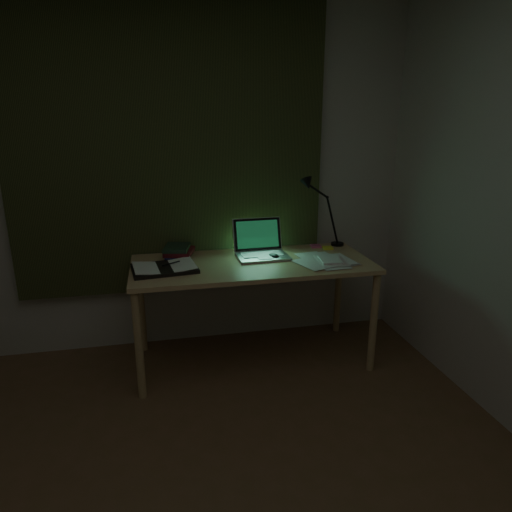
% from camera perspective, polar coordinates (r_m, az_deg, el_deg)
% --- Properties ---
extents(wall_back, '(3.50, 0.00, 2.50)m').
position_cam_1_polar(wall_back, '(3.37, -10.61, 9.19)').
color(wall_back, beige).
rests_on(wall_back, ground).
extents(curtain, '(2.20, 0.06, 2.00)m').
position_cam_1_polar(curtain, '(3.31, -10.77, 12.54)').
color(curtain, '#2D351A').
rests_on(curtain, wall_back).
extents(desk, '(1.62, 0.71, 0.74)m').
position_cam_1_polar(desk, '(3.24, -0.45, -7.02)').
color(desk, tan).
rests_on(desk, floor).
extents(laptop, '(0.37, 0.41, 0.26)m').
position_cam_1_polar(laptop, '(3.17, 0.86, 2.01)').
color(laptop, silver).
rests_on(laptop, desk).
extents(open_textbook, '(0.44, 0.34, 0.03)m').
position_cam_1_polar(open_textbook, '(3.00, -11.38, -1.44)').
color(open_textbook, white).
rests_on(open_textbook, desk).
extents(book_stack, '(0.22, 0.25, 0.09)m').
position_cam_1_polar(book_stack, '(3.25, -9.70, 0.61)').
color(book_stack, white).
rests_on(book_stack, desk).
extents(loose_papers, '(0.39, 0.40, 0.02)m').
position_cam_1_polar(loose_papers, '(3.15, 8.38, -0.54)').
color(loose_papers, silver).
rests_on(loose_papers, desk).
extents(mouse, '(0.09, 0.11, 0.04)m').
position_cam_1_polar(mouse, '(3.19, 2.26, 0.01)').
color(mouse, black).
rests_on(mouse, desk).
extents(sticky_yellow, '(0.08, 0.08, 0.02)m').
position_cam_1_polar(sticky_yellow, '(3.47, 8.97, 1.02)').
color(sticky_yellow, yellow).
rests_on(sticky_yellow, desk).
extents(sticky_pink, '(0.08, 0.08, 0.02)m').
position_cam_1_polar(sticky_pink, '(3.50, 7.47, 1.24)').
color(sticky_pink, '#F25E96').
rests_on(sticky_pink, desk).
extents(desk_lamp, '(0.38, 0.31, 0.52)m').
position_cam_1_polar(desk_lamp, '(3.52, 10.34, 5.44)').
color(desk_lamp, black).
rests_on(desk_lamp, desk).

